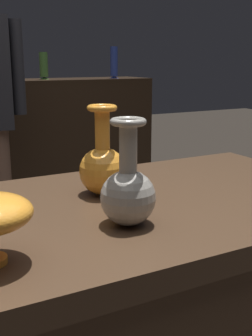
# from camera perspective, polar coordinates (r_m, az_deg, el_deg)

# --- Properties ---
(vase_centerpiece) EXTENTS (0.11, 0.11, 0.21)m
(vase_centerpiece) POSITION_cam_1_polar(r_m,az_deg,el_deg) (0.85, 0.28, -3.00)
(vase_centerpiece) COLOR gray
(vase_centerpiece) RESTS_ON display_plinth
(vase_tall_behind) EXTENTS (0.12, 0.12, 0.22)m
(vase_tall_behind) POSITION_cam_1_polar(r_m,az_deg,el_deg) (1.05, -3.08, 0.34)
(vase_tall_behind) COLOR orange
(vase_tall_behind) RESTS_ON display_plinth
(shelf_vase_far_right) EXTENTS (0.07, 0.07, 0.23)m
(shelf_vase_far_right) POSITION_cam_1_polar(r_m,az_deg,el_deg) (3.32, -1.60, 13.70)
(shelf_vase_far_right) COLOR #2D429E
(shelf_vase_far_right) RESTS_ON back_display_shelf
(shelf_vase_right) EXTENTS (0.07, 0.07, 0.19)m
(shelf_vase_right) POSITION_cam_1_polar(r_m,az_deg,el_deg) (3.19, -10.81, 13.06)
(shelf_vase_right) COLOR #477A38
(shelf_vase_right) RESTS_ON back_display_shelf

